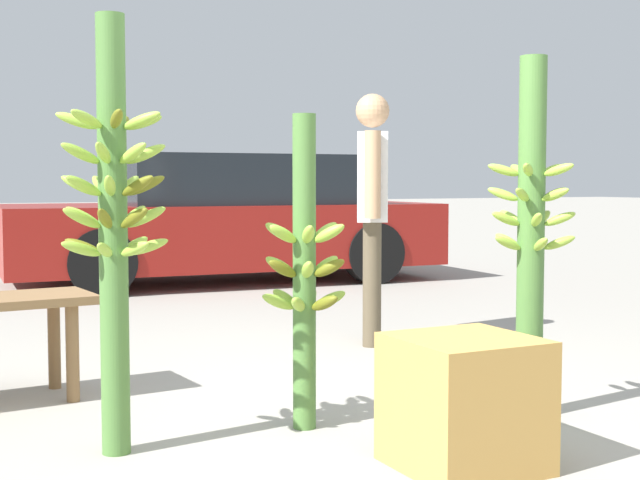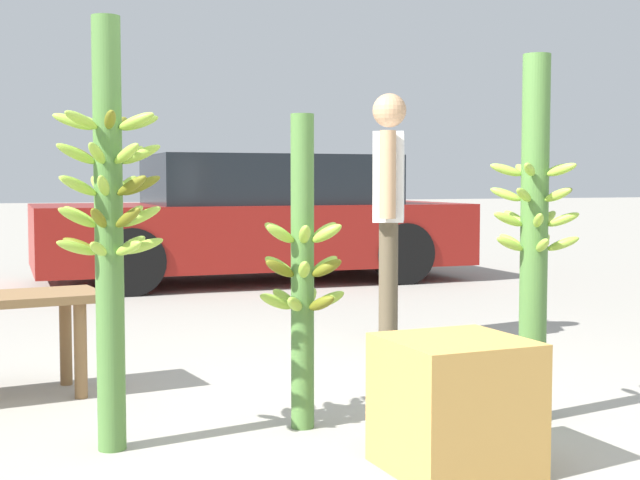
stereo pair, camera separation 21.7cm
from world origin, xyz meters
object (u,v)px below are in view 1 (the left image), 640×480
at_px(produce_crate, 465,402).
at_px(banana_stalk_left, 113,220).
at_px(banana_stalk_right, 531,233).
at_px(vendor_person, 372,196).
at_px(banana_stalk_center, 304,271).
at_px(parked_car, 225,220).

bearing_deg(produce_crate, banana_stalk_left, 145.80).
bearing_deg(banana_stalk_right, vendor_person, 81.85).
bearing_deg(vendor_person, banana_stalk_center, 171.34).
xyz_separation_m(banana_stalk_left, produce_crate, (1.06, -0.72, -0.64)).
bearing_deg(banana_stalk_right, banana_stalk_left, 170.69).
bearing_deg(banana_stalk_left, banana_stalk_center, -0.71).
distance_m(vendor_person, parked_car, 3.74).
relative_size(banana_stalk_center, produce_crate, 2.75).
xyz_separation_m(banana_stalk_left, banana_stalk_right, (1.72, -0.28, -0.08)).
xyz_separation_m(banana_stalk_right, vendor_person, (0.26, 1.80, 0.13)).
distance_m(banana_stalk_center, banana_stalk_right, 0.99).
bearing_deg(vendor_person, banana_stalk_left, 157.02).
height_order(banana_stalk_left, parked_car, banana_stalk_left).
bearing_deg(banana_stalk_left, parked_car, 65.27).
height_order(banana_stalk_left, banana_stalk_right, banana_stalk_left).
relative_size(vendor_person, parked_car, 0.35).
bearing_deg(banana_stalk_left, vendor_person, 37.45).
distance_m(parked_car, produce_crate, 6.10).
distance_m(banana_stalk_left, parked_car, 5.75).
xyz_separation_m(banana_stalk_right, produce_crate, (-0.66, -0.44, -0.56)).
relative_size(banana_stalk_left, produce_crate, 3.47).
bearing_deg(parked_car, banana_stalk_center, 166.32).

